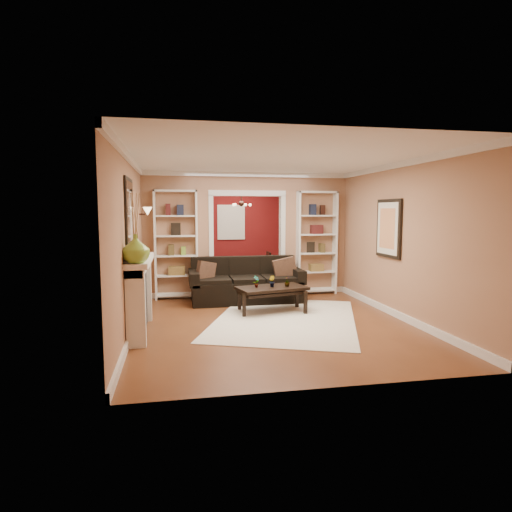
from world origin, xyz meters
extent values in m
plane|color=brown|center=(0.00, 0.00, 0.00)|extent=(8.00, 8.00, 0.00)
plane|color=white|center=(0.00, 0.00, 2.70)|extent=(8.00, 8.00, 0.00)
plane|color=#A87859|center=(0.00, 4.00, 1.35)|extent=(8.00, 0.00, 8.00)
plane|color=#A87859|center=(0.00, -4.00, 1.35)|extent=(8.00, 0.00, 8.00)
plane|color=#A87859|center=(-2.25, 0.00, 1.35)|extent=(0.00, 8.00, 8.00)
plane|color=#A87859|center=(2.25, 0.00, 1.35)|extent=(0.00, 8.00, 8.00)
cube|color=#A87859|center=(0.00, 1.20, 1.35)|extent=(4.50, 0.15, 2.70)
cube|color=maroon|center=(0.00, 3.97, 1.32)|extent=(4.44, 0.04, 2.64)
cube|color=#8CA5CC|center=(0.00, 3.93, 1.55)|extent=(0.78, 0.03, 0.98)
cube|color=white|center=(0.28, -1.12, 0.01)|extent=(3.33, 3.87, 0.01)
cube|color=black|center=(-0.15, 0.45, 0.45)|extent=(2.32, 1.00, 0.91)
cube|color=brown|center=(-0.97, 0.43, 0.64)|extent=(0.40, 0.31, 0.40)
cube|color=brown|center=(0.67, 0.43, 0.67)|extent=(0.46, 0.15, 0.46)
cube|color=black|center=(0.17, -0.55, 0.24)|extent=(1.36, 0.93, 0.47)
imported|color=#336626|center=(-0.12, -0.55, 0.58)|extent=(0.14, 0.13, 0.22)
imported|color=#336626|center=(0.17, -0.55, 0.57)|extent=(0.12, 0.13, 0.20)
imported|color=#336626|center=(0.46, -0.55, 0.56)|extent=(0.14, 0.14, 0.18)
cube|color=white|center=(-1.55, 1.03, 1.15)|extent=(0.90, 0.30, 2.30)
cube|color=white|center=(1.55, 1.03, 1.15)|extent=(0.90, 0.30, 2.30)
cube|color=white|center=(-2.09, -1.50, 0.58)|extent=(0.32, 1.70, 1.16)
imported|color=#7BA836|center=(-2.09, -2.20, 1.35)|extent=(0.46, 0.46, 0.39)
cube|color=silver|center=(-2.23, -1.50, 1.80)|extent=(0.03, 0.95, 1.10)
cube|color=#FFE0A5|center=(-2.15, 0.55, 1.83)|extent=(0.18, 0.18, 0.22)
cube|color=black|center=(2.21, -1.00, 1.55)|extent=(0.04, 0.85, 1.05)
imported|color=black|center=(0.09, 2.56, 0.25)|extent=(1.45, 0.81, 0.51)
cube|color=black|center=(-0.46, 2.26, 0.47)|extent=(0.60, 0.60, 0.93)
cube|color=black|center=(0.64, 2.26, 0.39)|extent=(0.50, 0.50, 0.78)
cube|color=black|center=(-0.46, 2.86, 0.41)|extent=(0.44, 0.44, 0.82)
cube|color=black|center=(0.64, 2.86, 0.41)|extent=(0.52, 0.52, 0.81)
cube|color=#371F19|center=(0.00, 2.70, 2.02)|extent=(0.50, 0.50, 0.30)
camera|label=1|loc=(-1.56, -8.12, 1.85)|focal=30.00mm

